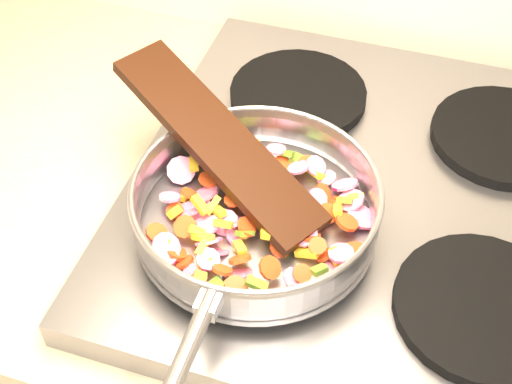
% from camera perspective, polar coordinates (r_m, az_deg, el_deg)
% --- Properties ---
extents(cooktop, '(0.60, 0.60, 0.04)m').
position_cam_1_polar(cooktop, '(0.90, 9.50, -0.77)').
color(cooktop, '#939399').
rests_on(cooktop, counter_top).
extents(grate_fl, '(0.19, 0.19, 0.02)m').
position_cam_1_polar(grate_fl, '(0.81, -1.91, -4.19)').
color(grate_fl, black).
rests_on(grate_fl, cooktop).
extents(grate_fr, '(0.19, 0.19, 0.02)m').
position_cam_1_polar(grate_fr, '(0.80, 17.69, -8.81)').
color(grate_fr, black).
rests_on(grate_fr, cooktop).
extents(grate_bl, '(0.19, 0.19, 0.02)m').
position_cam_1_polar(grate_bl, '(1.00, 3.39, 7.80)').
color(grate_bl, black).
rests_on(grate_bl, cooktop).
extents(grate_br, '(0.19, 0.19, 0.02)m').
position_cam_1_polar(grate_br, '(0.99, 19.23, 4.24)').
color(grate_br, black).
rests_on(grate_br, cooktop).
extents(saute_pan, '(0.32, 0.49, 0.06)m').
position_cam_1_polar(saute_pan, '(0.79, -0.05, -1.14)').
color(saute_pan, '#9E9EA5').
rests_on(saute_pan, grate_fl).
extents(vegetable_heap, '(0.27, 0.25, 0.05)m').
position_cam_1_polar(vegetable_heap, '(0.81, 0.01, -1.78)').
color(vegetable_heap, '#E51671').
rests_on(vegetable_heap, saute_pan).
extents(wooden_spatula, '(0.30, 0.22, 0.09)m').
position_cam_1_polar(wooden_spatula, '(0.83, -3.08, 4.14)').
color(wooden_spatula, black).
rests_on(wooden_spatula, saute_pan).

